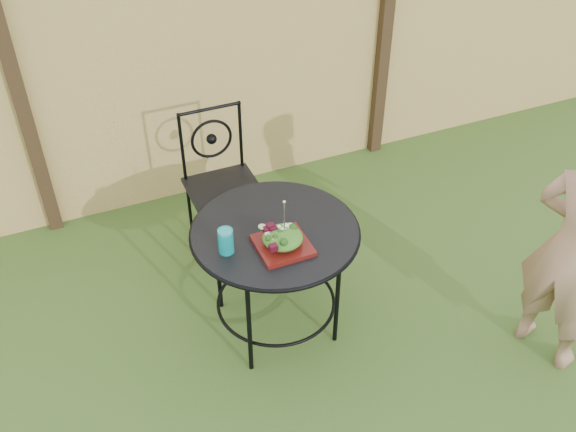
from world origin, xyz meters
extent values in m
plane|color=#254C18|center=(0.00, 0.00, 0.00)|extent=(60.00, 60.00, 0.00)
cube|color=#EACA73|center=(0.00, 2.20, 0.90)|extent=(8.00, 0.05, 1.80)
cube|color=black|center=(-1.30, 2.15, 0.95)|extent=(0.09, 0.09, 1.90)
cube|color=black|center=(1.30, 2.15, 0.95)|extent=(0.09, 0.09, 1.90)
cylinder|color=black|center=(-0.21, 0.67, 0.71)|extent=(0.90, 0.90, 0.02)
torus|color=black|center=(-0.21, 0.67, 0.71)|extent=(0.92, 0.92, 0.02)
torus|color=black|center=(-0.21, 0.67, 0.18)|extent=(0.70, 0.70, 0.02)
cylinder|color=black|center=(0.06, 0.93, 0.35)|extent=(0.03, 0.03, 0.71)
cylinder|color=black|center=(-0.47, 0.93, 0.35)|extent=(0.03, 0.03, 0.71)
cylinder|color=black|center=(-0.47, 0.40, 0.35)|extent=(0.03, 0.03, 0.71)
cylinder|color=black|center=(0.06, 0.40, 0.35)|extent=(0.03, 0.03, 0.71)
cube|color=black|center=(-0.23, 1.48, 0.45)|extent=(0.46, 0.46, 0.03)
cylinder|color=black|center=(-0.23, 1.69, 0.94)|extent=(0.42, 0.02, 0.02)
torus|color=black|center=(-0.23, 1.69, 0.72)|extent=(0.28, 0.02, 0.28)
cylinder|color=black|center=(-0.43, 1.28, 0.22)|extent=(0.02, 0.02, 0.44)
cylinder|color=black|center=(-0.03, 1.28, 0.22)|extent=(0.02, 0.02, 0.44)
cylinder|color=black|center=(-0.43, 1.68, 0.22)|extent=(0.02, 0.02, 0.44)
cylinder|color=black|center=(-0.03, 1.68, 0.22)|extent=(0.02, 0.02, 0.44)
cylinder|color=black|center=(-0.43, 1.69, 0.70)|extent=(0.02, 0.02, 0.50)
cylinder|color=black|center=(-0.03, 1.69, 0.70)|extent=(0.02, 0.02, 0.50)
imported|color=#9D7359|center=(1.14, -0.12, 0.73)|extent=(0.49, 0.61, 1.46)
cube|color=#51110B|center=(-0.22, 0.52, 0.74)|extent=(0.27, 0.27, 0.02)
ellipsoid|color=#235614|center=(-0.22, 0.52, 0.79)|extent=(0.21, 0.21, 0.08)
cylinder|color=silver|center=(-0.21, 0.52, 0.92)|extent=(0.01, 0.01, 0.18)
cylinder|color=#0D9198|center=(-0.50, 0.60, 0.79)|extent=(0.08, 0.08, 0.14)
camera|label=1|loc=(-1.20, -1.79, 2.91)|focal=40.00mm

